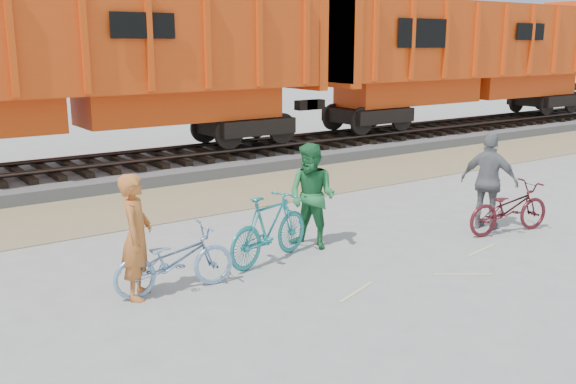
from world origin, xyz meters
The scene contains 12 objects.
ground centered at (0.00, 0.00, 0.00)m, with size 120.00×120.00×0.00m, color #9E9E99.
gravel_strip centered at (0.00, 5.50, 0.01)m, with size 120.00×3.00×0.02m, color tan.
ballast_bed centered at (0.00, 9.00, 0.15)m, with size 120.00×4.00×0.30m, color slate.
track centered at (0.00, 9.00, 0.47)m, with size 120.00×2.60×0.24m.
hopper_car_center centered at (-1.96, 9.00, 3.01)m, with size 14.00×3.13×4.65m.
hopper_car_right centered at (13.04, 9.00, 3.01)m, with size 14.00×3.13×4.65m.
bicycle_blue centered at (-3.08, 0.71, 0.46)m, with size 0.61×1.76×0.93m, color #749CC5.
bicycle_teal centered at (-1.28, 1.01, 0.56)m, with size 0.52×1.86×1.12m, color teal.
bicycle_maroon centered at (3.22, -0.20, 0.47)m, with size 0.63×1.80×0.95m, color #4F141B.
person_solo centered at (-3.58, 0.81, 0.87)m, with size 0.64×0.42×1.75m, color #BC652B.
person_man centered at (-0.28, 1.21, 0.90)m, with size 0.88×0.68×1.81m, color #22703A.
person_woman centered at (3.12, 0.20, 0.92)m, with size 1.07×0.45×1.83m, color slate.
Camera 1 is at (-6.70, -7.21, 3.45)m, focal length 40.00 mm.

